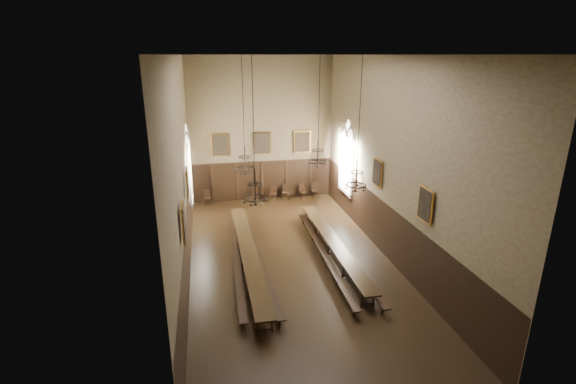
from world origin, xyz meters
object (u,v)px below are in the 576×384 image
object	(u,v)px
bench_right_outer	(342,250)
chandelier_back_right	(318,155)
chandelier_back_left	(245,162)
chair_4	(273,196)
chair_0	(207,200)
chandelier_front_right	(356,176)
bench_left_inner	(257,256)
chandelier_front_left	(255,189)
chair_7	(315,193)
table_left	(249,258)
table_right	(333,248)
bench_left_outer	(236,259)
chair_5	(286,195)
chair_3	(255,197)
bench_right_inner	(323,255)
chair_6	(303,194)

from	to	relation	value
bench_right_outer	chandelier_back_right	distance (m)	4.68
bench_right_outer	chandelier_back_left	bearing A→B (deg)	149.17
chair_4	chandelier_back_left	distance (m)	7.42
chair_0	chandelier_front_right	size ratio (longest dim) A/B	0.19
bench_left_inner	chandelier_front_left	xyz separation A→B (m)	(-0.33, -2.63, 4.05)
chair_4	chandelier_front_left	world-z (taller)	chandelier_front_left
chair_7	table_left	bearing A→B (deg)	-121.46
chandelier_back_right	chandelier_front_left	distance (m)	6.04
table_right	chair_4	xyz separation A→B (m)	(-1.45, 8.29, -0.10)
table_left	table_right	bearing A→B (deg)	4.94
bench_right_outer	chair_7	xyz separation A→B (m)	(0.96, 8.42, 0.01)
bench_left_outer	chair_4	size ratio (longest dim) A/B	11.00
bench_left_outer	chandelier_front_left	distance (m)	4.87
bench_left_outer	chandelier_front_left	bearing A→B (deg)	-76.29
chair_0	chandelier_back_left	distance (m)	7.31
bench_left_inner	chandelier_back_right	distance (m)	5.67
bench_left_outer	chair_0	xyz separation A→B (m)	(-1.13, 8.33, -0.01)
bench_right_outer	chandelier_front_left	world-z (taller)	chandelier_front_left
chair_0	chandelier_front_left	size ratio (longest dim) A/B	0.18
chair_4	chair_5	xyz separation A→B (m)	(0.82, 0.01, 0.03)
chair_4	table_right	bearing A→B (deg)	-63.34
bench_left_inner	chandelier_back_right	xyz separation A→B (m)	(3.34, 2.16, 4.04)
table_left	chair_0	size ratio (longest dim) A/B	11.21
bench_left_inner	chair_7	distance (m)	9.66
table_left	chair_0	distance (m)	8.80
chair_3	chair_4	world-z (taller)	chair_4
chair_0	chair_5	distance (m)	5.03
bench_right_outer	chandelier_front_left	xyz separation A→B (m)	(-4.31, -2.52, 4.05)
table_right	chair_5	size ratio (longest dim) A/B	9.54
chair_0	chair_7	xyz separation A→B (m)	(7.04, 0.01, 0.02)
chair_3	bench_left_inner	bearing A→B (deg)	-84.24
chair_7	chandelier_front_right	size ratio (longest dim) A/B	0.21
bench_left_inner	chair_0	xyz separation A→B (m)	(-2.10, 8.30, -0.01)
chair_0	bench_left_outer	bearing A→B (deg)	-74.65
chair_0	chandelier_front_right	distance (m)	13.07
bench_right_outer	chair_0	bearing A→B (deg)	125.85
table_left	chair_3	bearing A→B (deg)	81.31
chandelier_front_left	bench_right_inner	bearing A→B (deg)	33.98
chair_0	chair_6	xyz separation A→B (m)	(6.20, 0.00, 0.00)
table_left	bench_left_inner	size ratio (longest dim) A/B	1.02
bench_left_outer	chair_5	distance (m)	9.20
chair_0	chandelier_front_left	distance (m)	11.80
bench_right_outer	chair_6	size ratio (longest dim) A/B	10.95
chair_7	chandelier_back_left	distance (m)	8.72
bench_right_outer	chair_4	xyz separation A→B (m)	(-1.87, 8.41, -0.02)
bench_left_inner	chandelier_back_left	bearing A→B (deg)	94.72
table_right	chair_7	size ratio (longest dim) A/B	9.58
chandelier_back_right	chair_4	bearing A→B (deg)	101.35
chair_0	chair_7	size ratio (longest dim) A/B	0.94
bench_left_outer	chandelier_front_left	world-z (taller)	chandelier_front_left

